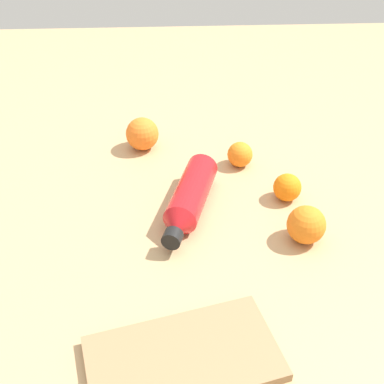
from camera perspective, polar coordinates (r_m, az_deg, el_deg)
name	(u,v)px	position (r m, az deg, el deg)	size (l,w,h in m)	color
ground_plane	(202,201)	(1.11, 1.12, -1.08)	(2.40, 2.40, 0.00)	tan
water_bottle	(189,198)	(1.06, -0.32, -0.75)	(0.14, 0.27, 0.07)	red
orange_0	(240,154)	(1.21, 5.53, 4.32)	(0.06, 0.06, 0.06)	orange
orange_1	(306,225)	(1.01, 13.00, -3.69)	(0.08, 0.08, 0.08)	orange
orange_2	(142,134)	(1.28, -5.74, 6.66)	(0.08, 0.08, 0.08)	orange
orange_3	(287,188)	(1.11, 10.90, 0.50)	(0.06, 0.06, 0.06)	orange
cutting_board	(183,358)	(0.81, -1.02, -18.58)	(0.30, 0.16, 0.02)	#99724C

